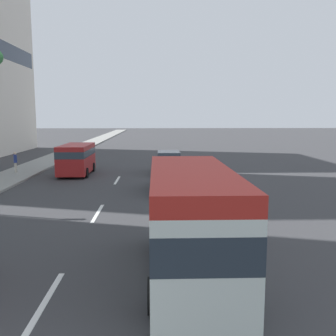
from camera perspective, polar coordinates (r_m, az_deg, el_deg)
The scene contains 10 objects.
ground_plane at distance 35.88m, azimuth -6.23°, elevation 0.82°, with size 198.00×198.00×0.00m, color #38383A.
sidewalk_right at distance 37.29m, azimuth -18.37°, elevation 0.85°, with size 162.00×3.08×0.15m, color gray.
lane_stripe_near at distance 10.04m, azimuth -18.34°, elevation -18.88°, with size 3.20×0.16×0.01m, color silver.
lane_stripe_mid at distance 17.61m, azimuth -10.76°, elevation -6.83°, with size 3.20×0.16×0.01m, color silver.
lane_stripe_far at distance 26.21m, azimuth -7.82°, elevation -1.86°, with size 3.20×0.16×0.01m, color silver.
van_lead at distance 29.13m, azimuth -13.87°, elevation 1.58°, with size 4.94×2.19×2.30m.
car_second at distance 29.27m, azimuth 0.08°, elevation 0.83°, with size 4.61×1.93×1.71m.
minibus_third at distance 10.33m, azimuth 3.56°, elevation -7.78°, with size 6.71×2.33×3.04m.
car_fourth at distance 22.38m, azimuth 0.30°, elevation -1.50°, with size 4.49×1.86×1.63m.
pedestrian_near_lamp at distance 30.73m, azimuth -22.41°, elevation 0.94°, with size 0.38×0.33×1.57m.
Camera 1 is at (-3.99, -2.70, 4.49)m, focal length 39.65 mm.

